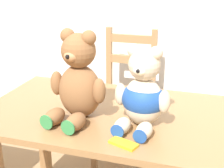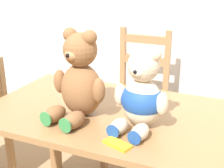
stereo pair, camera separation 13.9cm
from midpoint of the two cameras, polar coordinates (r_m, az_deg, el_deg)
dining_table at (r=1.55m, az=7.94°, el=-9.19°), size 1.57×0.75×0.74m
wooden_chair_behind at (r=2.31m, az=6.45°, el=-3.22°), size 0.38×0.41×1.00m
teddy_bear_left at (r=1.44m, az=-3.26°, el=0.67°), size 0.29×0.31×0.41m
teddy_bear_right at (r=1.35m, az=8.36°, el=-2.25°), size 0.26×0.28×0.36m
chocolate_bar at (r=1.26m, az=4.23°, el=-10.98°), size 0.13×0.09×0.01m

